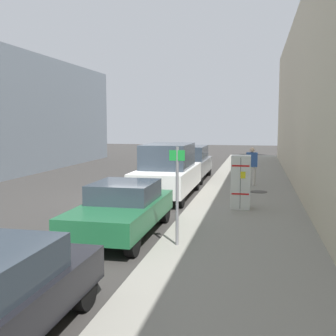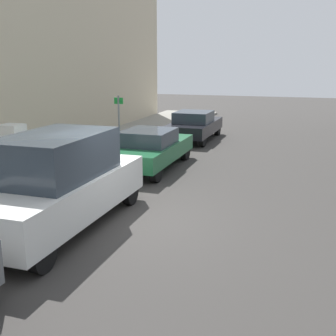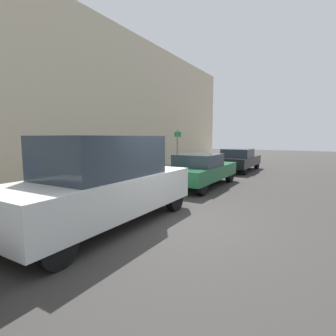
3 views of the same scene
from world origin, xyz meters
name	(u,v)px [view 1 (image 1 of 3)]	position (x,y,z in m)	size (l,w,h in m)	color
ground_plane	(134,200)	(0.00, 0.00, 0.00)	(80.00, 80.00, 0.00)	#383533
sidewalk_slab	(246,202)	(-4.31, 0.00, 0.07)	(3.89, 44.00, 0.14)	gray
building_facade_near	(335,93)	(-7.24, 0.00, 3.99)	(1.97, 39.60, 7.97)	beige
discarded_refrigerator	(241,182)	(-4.15, 1.47, 1.02)	(0.63, 0.60, 1.77)	silver
manhole_cover	(259,192)	(-4.76, -2.02, 0.15)	(0.70, 0.70, 0.02)	#47443F
street_sign_post	(177,190)	(-2.87, 6.05, 1.44)	(0.36, 0.07, 2.31)	slate
pedestrian_walking_far	(252,163)	(-4.44, -3.79, 1.15)	(0.50, 0.23, 1.73)	beige
parked_suv_gray	(190,162)	(-1.20, -6.23, 0.91)	(1.88, 4.81, 1.76)	slate
parked_van_white	(168,171)	(-1.20, -0.80, 1.06)	(1.98, 5.11, 2.14)	silver
parked_sedan_green	(123,208)	(-1.20, 4.99, 0.73)	(1.82, 4.52, 1.40)	#1E6038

